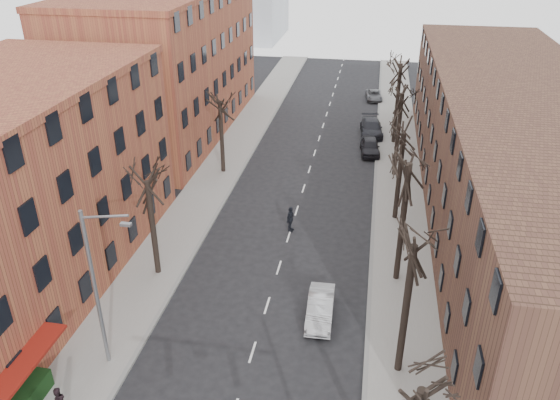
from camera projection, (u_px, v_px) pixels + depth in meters
The scene contains 17 objects.
sidewalk_left at pixel (222, 167), 50.33m from camera, with size 4.00×90.00×0.15m, color gray.
sidewalk_right at pixel (398, 180), 47.87m from camera, with size 4.00×90.00×0.15m, color gray.
building_left_far at pixel (167, 65), 56.22m from camera, with size 12.00×28.00×14.00m, color brown.
building_right at pixel (517, 156), 39.99m from camera, with size 12.00×50.00×10.00m, color #513426.
tree_right_b at pixel (397, 371), 27.88m from camera, with size 5.20×5.20×10.80m, color black, non-canonical shape.
tree_right_c at pixel (396, 279), 34.86m from camera, with size 5.20×5.20×11.60m, color black, non-canonical shape.
tree_right_d at pixel (394, 219), 41.85m from camera, with size 5.20×5.20×10.00m, color black, non-canonical shape.
tree_right_e at pixel (394, 176), 48.83m from camera, with size 5.20×5.20×10.80m, color black, non-canonical shape.
tree_right_f at pixel (393, 143), 55.82m from camera, with size 5.20×5.20×11.60m, color black, non-canonical shape.
tree_left_a at pixel (159, 273), 35.46m from camera, with size 5.20×5.20×9.50m, color black, non-canonical shape.
tree_left_b at pixel (224, 172), 49.43m from camera, with size 5.20×5.20×9.50m, color black, non-canonical shape.
streetlight at pixel (98, 284), 26.07m from camera, with size 2.45×0.22×9.03m.
silver_sedan at pixel (320, 308), 31.26m from camera, with size 1.46×4.18×1.38m, color #A6A9AD.
parked_car_near at pixel (370, 146), 53.04m from camera, with size 1.76×4.38×1.49m, color black.
parked_car_mid at pixel (371, 128), 57.58m from camera, with size 2.19×5.39×1.56m, color black.
parked_car_far at pixel (374, 95), 68.77m from camera, with size 1.88×4.09×1.14m, color #595B60.
pedestrian_crossing at pixel (290, 219), 39.83m from camera, with size 1.14×0.48×1.95m, color black.
Camera 1 is at (5.28, -9.41, 20.63)m, focal length 35.00 mm.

